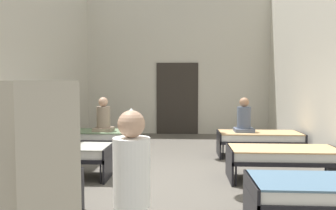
# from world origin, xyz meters

# --- Properties ---
(ground_plane) EXTENTS (6.70, 11.21, 0.10)m
(ground_plane) POSITION_xyz_m (0.00, 0.00, -0.05)
(ground_plane) COLOR #59544C
(room_shell) EXTENTS (6.50, 10.81, 4.96)m
(room_shell) POSITION_xyz_m (-0.00, 1.29, 2.49)
(room_shell) COLOR beige
(room_shell) RESTS_ON ground
(bed_right_row_0) EXTENTS (1.90, 0.84, 0.57)m
(bed_right_row_0) POSITION_xyz_m (2.00, -1.90, 0.44)
(bed_right_row_0) COLOR black
(bed_right_row_0) RESTS_ON ground
(bed_left_row_1) EXTENTS (1.90, 0.84, 0.57)m
(bed_left_row_1) POSITION_xyz_m (-2.00, 0.00, 0.44)
(bed_left_row_1) COLOR black
(bed_left_row_1) RESTS_ON ground
(bed_right_row_1) EXTENTS (1.90, 0.84, 0.57)m
(bed_right_row_1) POSITION_xyz_m (2.00, 0.00, 0.44)
(bed_right_row_1) COLOR black
(bed_right_row_1) RESTS_ON ground
(bed_left_row_2) EXTENTS (1.90, 0.84, 0.57)m
(bed_left_row_2) POSITION_xyz_m (-2.00, 1.90, 0.44)
(bed_left_row_2) COLOR black
(bed_left_row_2) RESTS_ON ground
(bed_right_row_2) EXTENTS (1.90, 0.84, 0.57)m
(bed_right_row_2) POSITION_xyz_m (2.00, 1.90, 0.44)
(bed_right_row_2) COLOR black
(bed_right_row_2) RESTS_ON ground
(patient_seated_primary) EXTENTS (0.44, 0.44, 0.80)m
(patient_seated_primary) POSITION_xyz_m (1.65, 1.94, 0.87)
(patient_seated_primary) COLOR #515B70
(patient_seated_primary) RESTS_ON bed_right_row_2
(patient_seated_secondary) EXTENTS (0.44, 0.44, 0.80)m
(patient_seated_secondary) POSITION_xyz_m (-1.65, 1.87, 0.87)
(patient_seated_secondary) COLOR gray
(patient_seated_secondary) RESTS_ON bed_left_row_2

